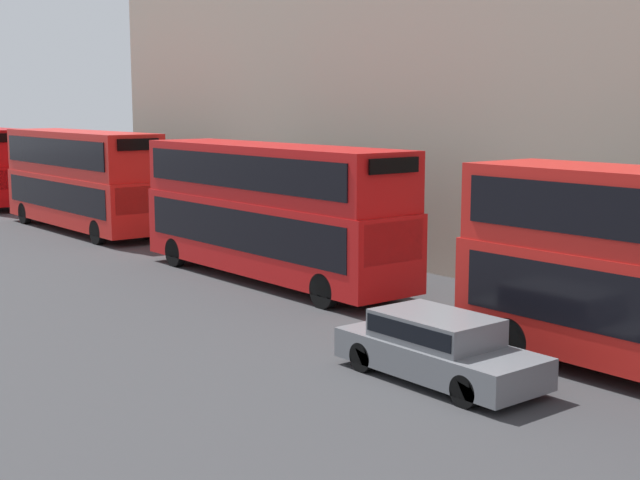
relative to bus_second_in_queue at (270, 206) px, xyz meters
The scene contains 3 objects.
bus_second_in_queue is the anchor object (origin of this frame).
bus_third_in_queue 14.45m from the bus_second_in_queue, 90.00° to the left, with size 2.59×11.19×4.44m.
car_hatchback 11.31m from the bus_second_in_queue, 107.70° to the right, with size 1.82×4.55×1.38m.
Camera 1 is at (-14.78, -1.95, 5.66)m, focal length 50.00 mm.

